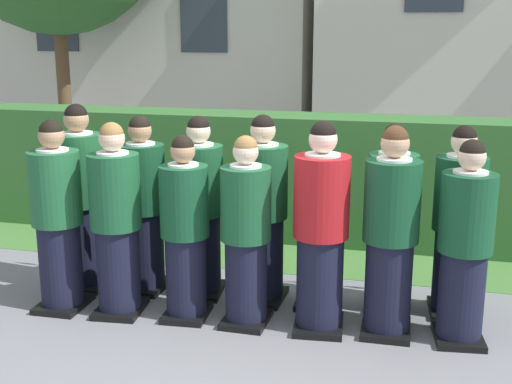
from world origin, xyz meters
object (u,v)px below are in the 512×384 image
(student_rear_row_0, at_px, (82,202))
(student_rear_row_4, at_px, (319,222))
(student_front_row_0, at_px, (58,221))
(student_rear_row_3, at_px, (263,214))
(student_front_row_6, at_px, (465,248))
(student_rear_row_2, at_px, (200,211))
(student_front_row_3, at_px, (246,236))
(student_rear_row_5, at_px, (391,222))
(student_front_row_1, at_px, (116,224))
(student_front_row_5, at_px, (390,237))
(student_in_red_blazer, at_px, (321,233))
(student_front_row_2, at_px, (185,233))
(student_rear_row_1, at_px, (143,209))
(student_rear_row_6, at_px, (458,227))

(student_rear_row_0, relative_size, student_rear_row_4, 1.09)
(student_front_row_0, height_order, student_rear_row_3, student_rear_row_3)
(student_rear_row_3, bearing_deg, student_front_row_6, -13.72)
(student_front_row_0, relative_size, student_rear_row_2, 1.01)
(student_front_row_3, distance_m, student_rear_row_5, 1.27)
(student_front_row_1, relative_size, student_front_row_6, 1.03)
(student_front_row_5, relative_size, student_rear_row_5, 1.03)
(student_rear_row_3, bearing_deg, student_rear_row_0, -176.75)
(student_rear_row_4, bearing_deg, student_front_row_3, -134.75)
(student_in_red_blazer, distance_m, student_front_row_6, 1.10)
(student_front_row_2, height_order, student_rear_row_1, student_rear_row_1)
(student_rear_row_1, relative_size, student_rear_row_5, 1.00)
(student_in_red_blazer, distance_m, student_rear_row_2, 1.26)
(student_rear_row_4, height_order, student_rear_row_5, student_rear_row_5)
(student_front_row_3, distance_m, student_rear_row_2, 0.76)
(student_in_red_blazer, distance_m, student_rear_row_0, 2.31)
(student_front_row_1, xyz_separation_m, student_in_red_blazer, (1.71, 0.10, 0.03))
(student_rear_row_2, relative_size, student_rear_row_4, 1.03)
(student_rear_row_5, bearing_deg, student_front_row_1, -163.32)
(student_in_red_blazer, height_order, student_rear_row_1, student_in_red_blazer)
(student_front_row_0, bearing_deg, student_rear_row_2, 29.35)
(student_in_red_blazer, bearing_deg, student_rear_row_4, 100.10)
(student_front_row_2, xyz_separation_m, student_front_row_3, (0.52, 0.00, 0.01))
(student_front_row_0, distance_m, student_rear_row_1, 0.78)
(student_front_row_3, bearing_deg, student_front_row_2, -179.52)
(student_rear_row_2, distance_m, student_rear_row_5, 1.68)
(student_front_row_5, distance_m, student_rear_row_3, 1.19)
(student_front_row_0, bearing_deg, student_front_row_1, 3.31)
(student_in_red_blazer, bearing_deg, student_front_row_5, 6.55)
(student_front_row_3, xyz_separation_m, student_rear_row_6, (1.66, 0.62, 0.03))
(student_in_red_blazer, xyz_separation_m, student_rear_row_2, (-1.16, 0.47, -0.03))
(student_front_row_3, bearing_deg, student_in_red_blazer, 4.04)
(student_front_row_5, height_order, student_rear_row_4, student_front_row_5)
(student_rear_row_1, bearing_deg, student_front_row_6, -7.85)
(student_front_row_1, bearing_deg, student_front_row_2, 5.39)
(student_front_row_3, height_order, student_rear_row_0, student_rear_row_0)
(student_in_red_blazer, relative_size, student_rear_row_1, 1.04)
(student_front_row_1, relative_size, student_rear_row_1, 1.01)
(student_front_row_3, xyz_separation_m, student_front_row_6, (1.69, 0.10, 0.01))
(student_rear_row_5, bearing_deg, student_front_row_3, -151.46)
(student_rear_row_2, height_order, student_rear_row_6, student_rear_row_2)
(student_front_row_1, relative_size, student_in_red_blazer, 0.97)
(student_rear_row_2, distance_m, student_rear_row_3, 0.58)
(student_rear_row_3, bearing_deg, student_rear_row_6, 3.76)
(student_in_red_blazer, xyz_separation_m, student_front_row_6, (1.09, 0.06, -0.05))
(student_front_row_0, xyz_separation_m, student_front_row_6, (3.33, 0.19, -0.03))
(student_rear_row_4, distance_m, student_rear_row_6, 1.15)
(student_rear_row_0, bearing_deg, student_rear_row_3, 3.25)
(student_front_row_1, bearing_deg, student_rear_row_4, 19.66)
(student_front_row_6, distance_m, student_rear_row_6, 0.52)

